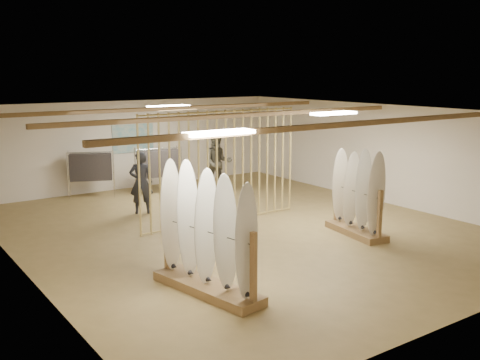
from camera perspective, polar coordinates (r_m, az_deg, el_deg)
floor at (r=13.46m, az=0.00°, el=-5.02°), size 12.00×12.00×0.00m
ceiling at (r=12.97m, az=0.00°, el=6.96°), size 12.00×12.00×0.00m
wall_back at (r=18.33m, az=-10.82°, el=3.57°), size 12.00×0.00×12.00m
wall_front at (r=9.02m, az=22.44°, el=-4.76°), size 12.00×0.00×12.00m
wall_left at (r=11.12m, az=-21.65°, el=-1.82°), size 0.00×12.00×12.00m
wall_right at (r=16.48m, az=14.42°, el=2.59°), size 0.00×12.00×12.00m
ceiling_slats at (r=12.97m, az=0.00°, el=6.60°), size 9.50×6.12×0.10m
light_panels at (r=12.97m, az=0.00°, el=6.69°), size 1.20×0.35×0.06m
bamboo_partition at (r=13.80m, az=-1.90°, el=1.34°), size 4.45×0.05×2.78m
poster at (r=18.29m, az=-10.81°, el=4.18°), size 1.40×0.03×0.90m
rack_left at (r=9.54m, az=-3.39°, el=-7.23°), size 0.99×2.34×2.16m
rack_right at (r=13.16m, az=11.79°, el=-2.59°), size 0.83×1.79×2.00m
clothing_rack_a at (r=17.24m, az=-14.91°, el=1.28°), size 1.24×0.78×1.40m
clothing_rack_b at (r=17.32m, az=-8.29°, el=1.68°), size 1.34×0.52×1.44m
shopper_a at (r=14.97m, az=-10.03°, el=0.17°), size 0.82×0.72×1.89m
shopper_b at (r=17.37m, az=-2.29°, el=2.16°), size 1.25×1.14×2.09m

